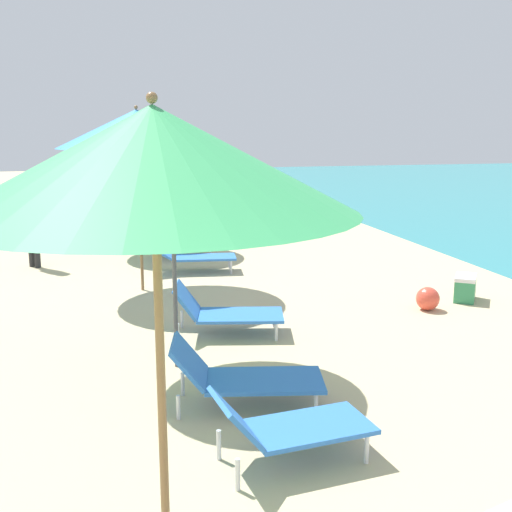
% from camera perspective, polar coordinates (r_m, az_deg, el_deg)
% --- Properties ---
extents(umbrella_second, '(2.14, 2.14, 2.88)m').
position_cam_1_polar(umbrella_second, '(3.29, -9.26, 8.57)').
color(umbrella_second, olive).
rests_on(umbrella_second, ground).
extents(lounger_second_shoreside, '(1.36, 0.73, 0.65)m').
position_cam_1_polar(lounger_second_shoreside, '(5.28, 2.94, -15.11)').
color(lounger_second_shoreside, blue).
rests_on(lounger_second_shoreside, ground).
extents(umbrella_third, '(2.08, 2.08, 2.77)m').
position_cam_1_polar(umbrella_third, '(6.87, -7.71, 9.26)').
color(umbrella_third, '#4C4C51').
rests_on(umbrella_third, ground).
extents(lounger_third_shoreside, '(1.53, 0.95, 0.68)m').
position_cam_1_polar(lounger_third_shoreside, '(8.30, -2.89, -5.02)').
color(lounger_third_shoreside, blue).
rests_on(lounger_third_shoreside, ground).
extents(lounger_third_inland, '(1.58, 0.92, 0.68)m').
position_cam_1_polar(lounger_third_inland, '(6.25, -1.27, -10.79)').
color(lounger_third_inland, blue).
rests_on(lounger_third_inland, ground).
extents(umbrella_fourth, '(2.55, 2.55, 3.02)m').
position_cam_1_polar(umbrella_fourth, '(10.39, -10.78, 11.28)').
color(umbrella_fourth, olive).
rests_on(umbrella_fourth, ground).
extents(lounger_fourth_shoreside, '(1.68, 0.77, 0.57)m').
position_cam_1_polar(lounger_fourth_shoreside, '(11.83, -5.88, 0.02)').
color(lounger_fourth_shoreside, blue).
rests_on(lounger_fourth_shoreside, ground).
extents(umbrella_farthest, '(2.42, 2.42, 2.88)m').
position_cam_1_polar(umbrella_farthest, '(13.86, -10.50, 10.84)').
color(umbrella_farthest, silver).
rests_on(umbrella_farthest, ground).
extents(lounger_farthest_shoreside, '(1.53, 0.74, 0.52)m').
position_cam_1_polar(lounger_farthest_shoreside, '(15.35, -7.33, 2.49)').
color(lounger_farthest_shoreside, blue).
rests_on(lounger_farthest_shoreside, ground).
extents(lounger_farthest_inland, '(1.34, 0.86, 0.65)m').
position_cam_1_polar(lounger_farthest_inland, '(13.21, -6.91, 1.30)').
color(lounger_farthest_inland, blue).
rests_on(lounger_farthest_inland, ground).
extents(person_walking_near, '(0.41, 0.41, 1.70)m').
position_cam_1_polar(person_walking_near, '(12.83, -19.71, 3.58)').
color(person_walking_near, '#262628').
rests_on(person_walking_near, ground).
extents(beach_ball, '(0.35, 0.35, 0.35)m').
position_cam_1_polar(beach_ball, '(9.74, 15.32, -3.75)').
color(beach_ball, '#E54C38').
rests_on(beach_ball, ground).
extents(cooler_box, '(0.57, 0.62, 0.40)m').
position_cam_1_polar(cooler_box, '(10.45, 18.46, -2.75)').
color(cooler_box, '#338C59').
rests_on(cooler_box, ground).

